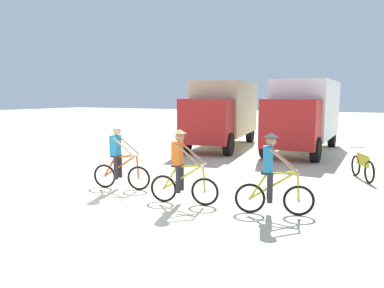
{
  "coord_description": "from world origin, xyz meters",
  "views": [
    {
      "loc": [
        5.62,
        -5.81,
        2.58
      ],
      "look_at": [
        0.51,
        4.1,
        1.1
      ],
      "focal_mm": 33.2,
      "sensor_mm": 36.0,
      "label": 1
    }
  ],
  "objects": [
    {
      "name": "cyclist_cowboy_hat",
      "position": [
        1.55,
        1.53,
        0.85
      ],
      "size": [
        1.71,
        0.56,
        1.82
      ],
      "color": "black",
      "rests_on": "ground"
    },
    {
      "name": "ground_plane",
      "position": [
        0.0,
        0.0,
        0.0
      ],
      "size": [
        120.0,
        120.0,
        0.0
      ],
      "primitive_type": "plane",
      "color": "beige"
    },
    {
      "name": "box_truck_avon_van",
      "position": [
        2.64,
        11.6,
        1.87
      ],
      "size": [
        2.5,
        6.79,
        3.35
      ],
      "color": "white",
      "rests_on": "ground"
    },
    {
      "name": "cyclist_orange_shirt",
      "position": [
        -0.69,
        1.96,
        0.85
      ],
      "size": [
        1.7,
        0.57,
        1.82
      ],
      "color": "black",
      "rests_on": "ground"
    },
    {
      "name": "cyclist_near_camera",
      "position": [
        3.7,
        1.74,
        0.85
      ],
      "size": [
        1.67,
        0.69,
        1.82
      ],
      "color": "black",
      "rests_on": "ground"
    },
    {
      "name": "bicycle_spare",
      "position": [
        5.37,
        6.4,
        0.4
      ],
      "size": [
        0.8,
        1.61,
        0.97
      ],
      "color": "black",
      "rests_on": "ground"
    },
    {
      "name": "box_truck_tan_camper",
      "position": [
        -1.42,
        11.35,
        1.87
      ],
      "size": [
        3.14,
        6.98,
        3.35
      ],
      "color": "#CCB78E",
      "rests_on": "ground"
    }
  ]
}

